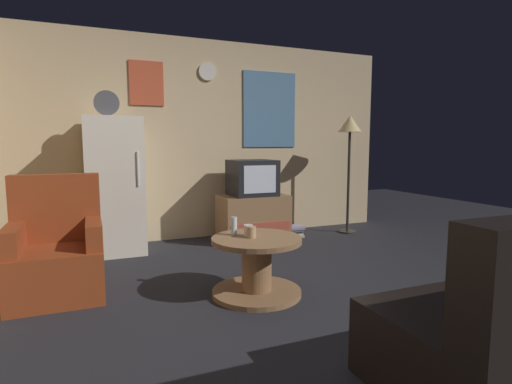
# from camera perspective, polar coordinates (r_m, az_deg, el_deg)

# --- Properties ---
(ground_plane) EXTENTS (12.00, 12.00, 0.00)m
(ground_plane) POSITION_cam_1_polar(r_m,az_deg,el_deg) (3.21, 4.59, -15.29)
(ground_plane) COLOR #232328
(wall_with_art) EXTENTS (5.20, 0.12, 2.51)m
(wall_with_art) POSITION_cam_1_polar(r_m,az_deg,el_deg) (5.28, -7.50, 7.34)
(wall_with_art) COLOR #D1B284
(wall_with_art) RESTS_ON ground_plane
(fridge) EXTENTS (0.60, 0.62, 1.77)m
(fridge) POSITION_cam_1_polar(r_m,az_deg,el_deg) (4.71, -19.40, 0.89)
(fridge) COLOR silver
(fridge) RESTS_ON ground_plane
(tv_stand) EXTENTS (0.84, 0.53, 0.57)m
(tv_stand) POSITION_cam_1_polar(r_m,az_deg,el_deg) (5.08, -0.43, -3.67)
(tv_stand) COLOR #8E6642
(tv_stand) RESTS_ON ground_plane
(crt_tv) EXTENTS (0.54, 0.51, 0.44)m
(crt_tv) POSITION_cam_1_polar(r_m,az_deg,el_deg) (5.00, -0.55, 2.04)
(crt_tv) COLOR black
(crt_tv) RESTS_ON tv_stand
(standing_lamp) EXTENTS (0.32, 0.32, 1.59)m
(standing_lamp) POSITION_cam_1_polar(r_m,az_deg,el_deg) (5.60, 13.14, 8.16)
(standing_lamp) COLOR #332D28
(standing_lamp) RESTS_ON ground_plane
(coffee_table) EXTENTS (0.72, 0.72, 0.47)m
(coffee_table) POSITION_cam_1_polar(r_m,az_deg,el_deg) (3.28, 0.09, -10.45)
(coffee_table) COLOR #8E6642
(coffee_table) RESTS_ON ground_plane
(wine_glass) EXTENTS (0.05, 0.05, 0.15)m
(wine_glass) POSITION_cam_1_polar(r_m,az_deg,el_deg) (3.28, -3.15, -4.83)
(wine_glass) COLOR silver
(wine_glass) RESTS_ON coffee_table
(mug_ceramic_white) EXTENTS (0.08, 0.08, 0.09)m
(mug_ceramic_white) POSITION_cam_1_polar(r_m,az_deg,el_deg) (3.26, -1.10, -5.46)
(mug_ceramic_white) COLOR silver
(mug_ceramic_white) RESTS_ON coffee_table
(mug_ceramic_tan) EXTENTS (0.08, 0.08, 0.09)m
(mug_ceramic_tan) POSITION_cam_1_polar(r_m,az_deg,el_deg) (3.19, -0.69, -5.71)
(mug_ceramic_tan) COLOR tan
(mug_ceramic_tan) RESTS_ON coffee_table
(armchair) EXTENTS (0.68, 0.68, 0.96)m
(armchair) POSITION_cam_1_polar(r_m,az_deg,el_deg) (3.62, -26.35, -7.83)
(armchair) COLOR maroon
(armchair) RESTS_ON ground_plane
(book_stack) EXTENTS (0.22, 0.18, 0.15)m
(book_stack) POSITION_cam_1_polar(r_m,az_deg,el_deg) (5.30, 5.51, -5.52)
(book_stack) COLOR tan
(book_stack) RESTS_ON ground_plane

